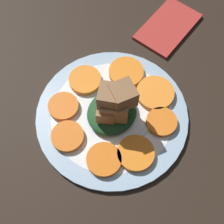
% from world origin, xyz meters
% --- Properties ---
extents(table_slab, '(1.20, 1.20, 0.02)m').
position_xyz_m(table_slab, '(0.00, 0.00, 0.01)').
color(table_slab, black).
rests_on(table_slab, ground).
extents(plate, '(0.29, 0.29, 0.01)m').
position_xyz_m(plate, '(0.00, 0.00, 0.03)').
color(plate, '#99B7D1').
rests_on(plate, table_slab).
extents(carrot_slice_0, '(0.07, 0.07, 0.01)m').
position_xyz_m(carrot_slice_0, '(0.09, -0.04, 0.04)').
color(carrot_slice_0, orange).
rests_on(carrot_slice_0, plate).
extents(carrot_slice_1, '(0.07, 0.07, 0.01)m').
position_xyz_m(carrot_slice_1, '(0.09, 0.03, 0.04)').
color(carrot_slice_1, orange).
rests_on(carrot_slice_1, plate).
extents(carrot_slice_2, '(0.06, 0.06, 0.01)m').
position_xyz_m(carrot_slice_2, '(0.02, 0.09, 0.04)').
color(carrot_slice_2, orange).
rests_on(carrot_slice_2, plate).
extents(carrot_slice_3, '(0.06, 0.06, 0.01)m').
position_xyz_m(carrot_slice_3, '(-0.05, 0.08, 0.04)').
color(carrot_slice_3, orange).
rests_on(carrot_slice_3, plate).
extents(carrot_slice_4, '(0.06, 0.06, 0.01)m').
position_xyz_m(carrot_slice_4, '(-0.09, 0.03, 0.04)').
color(carrot_slice_4, orange).
rests_on(carrot_slice_4, plate).
extents(carrot_slice_5, '(0.06, 0.06, 0.01)m').
position_xyz_m(carrot_slice_5, '(-0.08, -0.04, 0.04)').
color(carrot_slice_5, orange).
rests_on(carrot_slice_5, plate).
extents(carrot_slice_6, '(0.07, 0.07, 0.01)m').
position_xyz_m(carrot_slice_6, '(-0.04, -0.08, 0.04)').
color(carrot_slice_6, orange).
rests_on(carrot_slice_6, plate).
extents(carrot_slice_7, '(0.06, 0.06, 0.01)m').
position_xyz_m(carrot_slice_7, '(0.04, -0.08, 0.04)').
color(carrot_slice_7, orange).
rests_on(carrot_slice_7, plate).
extents(center_pile, '(0.10, 0.09, 0.10)m').
position_xyz_m(center_pile, '(-0.00, -0.00, 0.07)').
color(center_pile, '#1E4723').
rests_on(center_pile, plate).
extents(fork, '(0.18, 0.04, 0.00)m').
position_xyz_m(fork, '(-0.02, -0.06, 0.03)').
color(fork, silver).
rests_on(fork, plate).
extents(napkin, '(0.15, 0.09, 0.01)m').
position_xyz_m(napkin, '(0.25, 0.04, 0.02)').
color(napkin, '#B2332D').
rests_on(napkin, table_slab).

